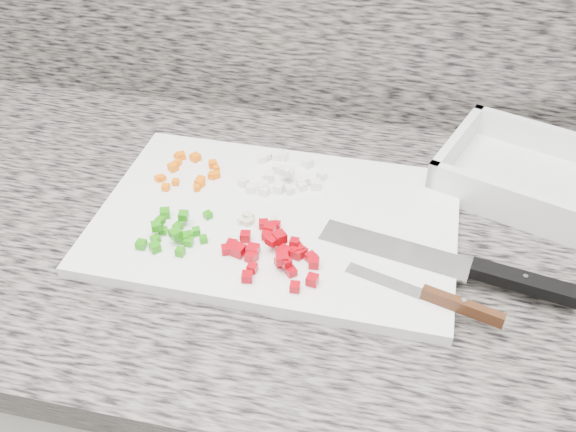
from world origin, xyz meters
TOP-DOWN VIEW (x-y plane):
  - cabinet at (0.00, 1.44)m, footprint 3.92×0.62m
  - countertop at (0.00, 1.44)m, footprint 3.96×0.64m
  - cutting_board at (0.03, 1.44)m, footprint 0.48×0.32m
  - carrot_pile at (-0.11, 1.51)m, footprint 0.09×0.09m
  - onion_pile at (0.02, 1.52)m, footprint 0.12×0.10m
  - green_pepper_pile at (-0.09, 1.37)m, footprint 0.09×0.09m
  - red_pepper_pile at (0.04, 1.37)m, footprint 0.13×0.12m
  - garlic_pile at (0.01, 1.42)m, footprint 0.05×0.02m
  - chef_knife at (0.29, 1.39)m, footprint 0.31×0.09m
  - paring_knife at (0.25, 1.33)m, footprint 0.19×0.07m
  - tray at (0.38, 1.59)m, footprint 0.32×0.27m

SIDE VIEW (x-z plane):
  - cabinet at x=0.00m, z-range 0.00..0.86m
  - countertop at x=0.00m, z-range 0.86..0.90m
  - cutting_board at x=0.03m, z-range 0.90..0.92m
  - tray at x=0.38m, z-range 0.89..0.95m
  - garlic_pile at x=0.01m, z-range 0.92..0.92m
  - carrot_pile at x=-0.11m, z-range 0.92..0.93m
  - chef_knife at x=0.29m, z-range 0.91..0.93m
  - paring_knife at x=0.25m, z-range 0.91..0.93m
  - onion_pile at x=0.02m, z-range 0.91..0.93m
  - red_pepper_pile at x=0.04m, z-range 0.91..0.94m
  - green_pepper_pile at x=-0.09m, z-range 0.91..0.93m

